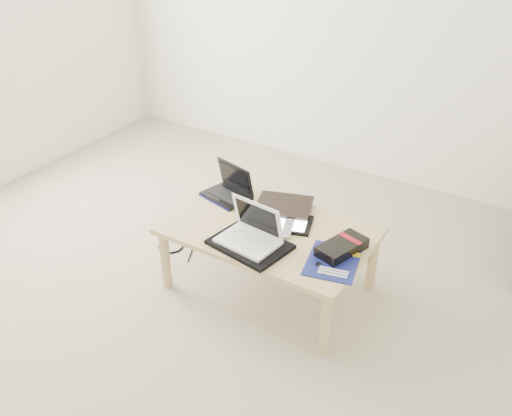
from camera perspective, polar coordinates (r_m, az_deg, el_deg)
The scene contains 13 objects.
ground at distance 3.27m, azimuth -7.46°, elevation -9.02°, with size 4.00×4.00×0.00m, color #AFA48E.
coffee_table at distance 3.12m, azimuth 1.30°, elevation -2.79°, with size 1.10×0.70×0.40m.
book at distance 3.26m, azimuth 2.82°, elevation 0.18°, with size 0.38×0.34×0.03m.
netbook at distance 3.38m, azimuth -2.72°, elevation 1.83°, with size 0.31×0.26×0.20m.
tablet at distance 3.13m, azimuth 3.13°, elevation -1.51°, with size 0.32×0.27×0.01m.
remote at distance 3.09m, azimuth 3.25°, elevation -1.91°, with size 0.12×0.22×0.02m.
neoprene_sleeve at distance 2.95m, azimuth -0.61°, elevation -3.65°, with size 0.39×0.28×0.02m, color black.
white_laptop at distance 2.93m, azimuth -0.51°, elevation -2.53°, with size 0.32×0.25×0.22m.
motherboard at distance 2.86m, azimuth 7.72°, elevation -5.32°, with size 0.31×0.36×0.01m.
gpu_box at distance 2.92m, azimuth 8.59°, elevation -3.92°, with size 0.21×0.30×0.06m.
cable_coil at distance 3.16m, azimuth -0.14°, elevation -1.14°, with size 0.10×0.10×0.01m, color black.
floor_cable_coil at distance 3.69m, azimuth -8.51°, elevation -3.77°, with size 0.16×0.16×0.01m, color black.
floor_cable_trail at distance 3.67m, azimuth -6.25°, elevation -3.82°, with size 0.01×0.01×0.33m, color black.
Camera 1 is at (1.67, -1.88, 2.08)m, focal length 40.00 mm.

